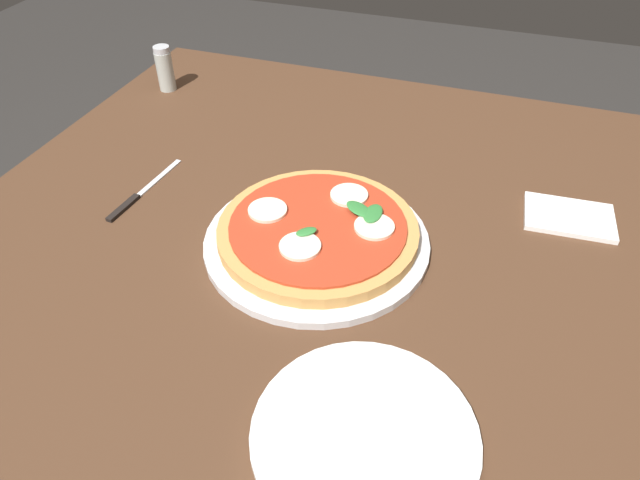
% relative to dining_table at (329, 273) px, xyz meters
% --- Properties ---
extents(ground_plane, '(6.00, 6.00, 0.00)m').
position_rel_dining_table_xyz_m(ground_plane, '(0.00, 0.00, -0.64)').
color(ground_plane, '#2D2B28').
extents(dining_table, '(1.11, 1.02, 0.75)m').
position_rel_dining_table_xyz_m(dining_table, '(0.00, 0.00, 0.00)').
color(dining_table, '#4C301E').
rests_on(dining_table, ground_plane).
extents(serving_tray, '(0.32, 0.32, 0.01)m').
position_rel_dining_table_xyz_m(serving_tray, '(0.00, -0.06, 0.11)').
color(serving_tray, silver).
rests_on(serving_tray, dining_table).
extents(pizza, '(0.28, 0.28, 0.03)m').
position_rel_dining_table_xyz_m(pizza, '(0.00, -0.05, 0.13)').
color(pizza, tan).
rests_on(pizza, serving_tray).
extents(plate_white, '(0.23, 0.23, 0.01)m').
position_rel_dining_table_xyz_m(plate_white, '(0.15, -0.33, 0.12)').
color(plate_white, white).
rests_on(plate_white, dining_table).
extents(napkin, '(0.14, 0.10, 0.01)m').
position_rel_dining_table_xyz_m(napkin, '(0.34, 0.12, 0.11)').
color(napkin, white).
rests_on(napkin, dining_table).
extents(knife, '(0.02, 0.18, 0.01)m').
position_rel_dining_table_xyz_m(knife, '(-0.31, -0.04, 0.11)').
color(knife, black).
rests_on(knife, dining_table).
extents(pepper_shaker, '(0.03, 0.03, 0.09)m').
position_rel_dining_table_xyz_m(pepper_shaker, '(-0.46, 0.31, 0.15)').
color(pepper_shaker, '#B2B7AD').
rests_on(pepper_shaker, dining_table).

